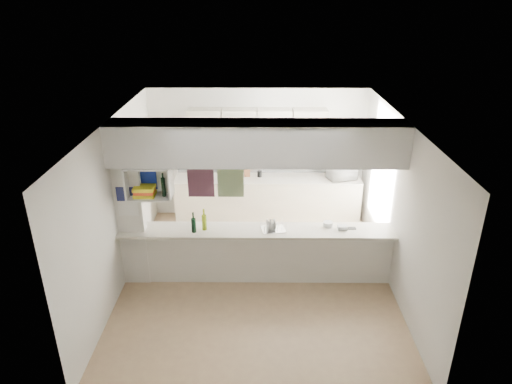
{
  "coord_description": "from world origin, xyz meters",
  "views": [
    {
      "loc": [
        0.04,
        -6.13,
        4.27
      ],
      "look_at": [
        -0.02,
        0.5,
        1.33
      ],
      "focal_mm": 32.0,
      "sensor_mm": 36.0,
      "label": 1
    }
  ],
  "objects_px": {
    "bowl": "(341,164)",
    "wine_bottles": "(199,223)",
    "dish_rack": "(273,225)",
    "microwave": "(342,172)"
  },
  "relations": [
    {
      "from": "bowl",
      "to": "wine_bottles",
      "type": "relative_size",
      "value": 0.78
    },
    {
      "from": "dish_rack",
      "to": "wine_bottles",
      "type": "height_order",
      "value": "wine_bottles"
    },
    {
      "from": "wine_bottles",
      "to": "dish_rack",
      "type": "bearing_deg",
      "value": 1.75
    },
    {
      "from": "microwave",
      "to": "bowl",
      "type": "xyz_separation_m",
      "value": [
        -0.03,
        -0.04,
        0.18
      ]
    },
    {
      "from": "microwave",
      "to": "bowl",
      "type": "height_order",
      "value": "bowl"
    },
    {
      "from": "bowl",
      "to": "wine_bottles",
      "type": "xyz_separation_m",
      "value": [
        -2.47,
        -2.07,
        -0.19
      ]
    },
    {
      "from": "microwave",
      "to": "wine_bottles",
      "type": "xyz_separation_m",
      "value": [
        -2.5,
        -2.11,
        -0.02
      ]
    },
    {
      "from": "bowl",
      "to": "wine_bottles",
      "type": "distance_m",
      "value": 3.23
    },
    {
      "from": "microwave",
      "to": "wine_bottles",
      "type": "relative_size",
      "value": 1.5
    },
    {
      "from": "bowl",
      "to": "dish_rack",
      "type": "xyz_separation_m",
      "value": [
        -1.35,
        -2.04,
        -0.24
      ]
    }
  ]
}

